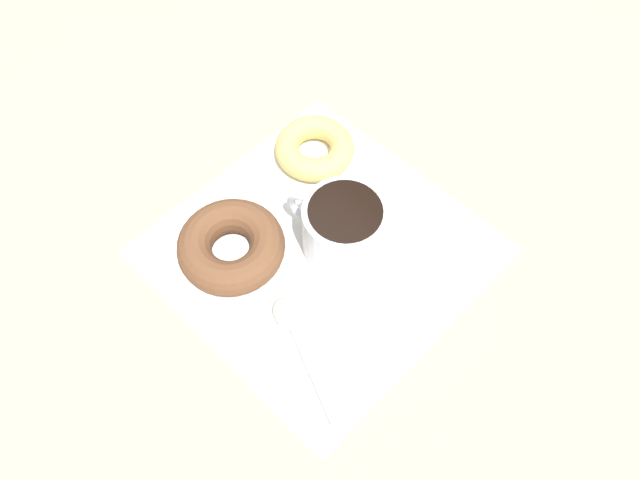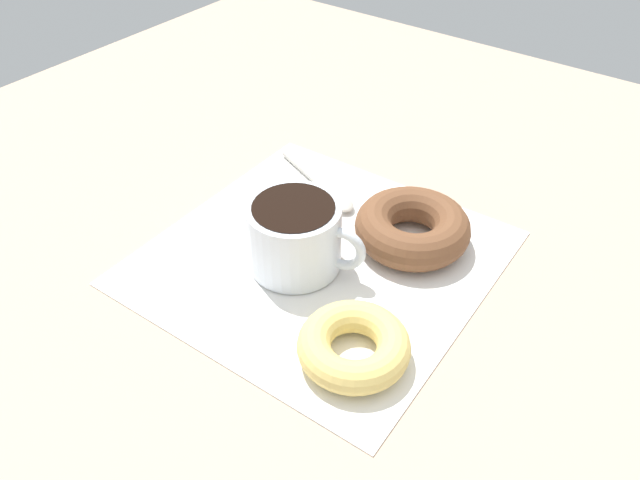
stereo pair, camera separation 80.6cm
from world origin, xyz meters
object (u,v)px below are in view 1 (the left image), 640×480
(coffee_cup, at_px, (344,226))
(donut_far, at_px, (315,148))
(donut_near_cup, at_px, (231,246))
(spoon, at_px, (293,331))

(coffee_cup, relative_size, donut_far, 1.22)
(donut_near_cup, xyz_separation_m, donut_far, (0.04, -0.16, -0.00))
(coffee_cup, xyz_separation_m, spoon, (-0.04, 0.11, -0.03))
(coffee_cup, xyz_separation_m, donut_near_cup, (0.07, 0.09, -0.02))
(donut_far, xyz_separation_m, spoon, (-0.15, 0.17, -0.01))
(coffee_cup, relative_size, spoon, 0.84)
(donut_near_cup, height_order, spoon, donut_near_cup)
(coffee_cup, height_order, donut_far, coffee_cup)
(donut_near_cup, height_order, donut_far, donut_near_cup)
(donut_near_cup, bearing_deg, spoon, 172.51)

